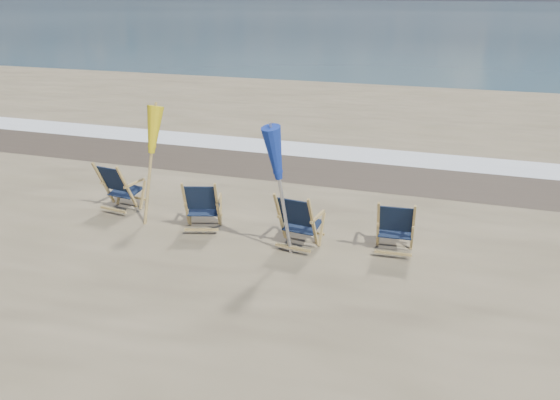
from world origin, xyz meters
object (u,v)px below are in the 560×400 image
(beach_chair_1, at_px, (217,206))
(umbrella_yellow, at_px, (147,136))
(beach_chair_0, at_px, (127,190))
(beach_chair_2, at_px, (313,225))
(beach_chair_3, at_px, (413,230))
(umbrella_blue, at_px, (282,157))

(beach_chair_1, distance_m, umbrella_yellow, 1.80)
(beach_chair_0, height_order, beach_chair_2, same)
(beach_chair_2, bearing_deg, beach_chair_1, -2.60)
(beach_chair_1, relative_size, umbrella_yellow, 0.46)
(beach_chair_3, distance_m, umbrella_yellow, 4.90)
(beach_chair_1, relative_size, beach_chair_2, 0.96)
(beach_chair_3, distance_m, umbrella_blue, 2.41)
(beach_chair_3, bearing_deg, beach_chair_1, -2.97)
(beach_chair_0, distance_m, umbrella_blue, 3.64)
(beach_chair_0, xyz_separation_m, umbrella_yellow, (0.58, -0.09, 1.12))
(beach_chair_0, xyz_separation_m, umbrella_blue, (3.35, -0.77, 1.18))
(umbrella_blue, bearing_deg, beach_chair_3, 17.42)
(beach_chair_2, distance_m, umbrella_blue, 1.28)
(beach_chair_1, distance_m, beach_chair_3, 3.38)
(beach_chair_2, distance_m, umbrella_yellow, 3.43)
(beach_chair_2, relative_size, umbrella_blue, 0.47)
(beach_chair_2, xyz_separation_m, umbrella_yellow, (-3.21, 0.43, 1.12))
(beach_chair_0, height_order, beach_chair_3, beach_chair_0)
(beach_chair_0, relative_size, beach_chair_1, 1.04)
(beach_chair_1, distance_m, beach_chair_2, 1.85)
(beach_chair_0, bearing_deg, beach_chair_1, -178.06)
(beach_chair_0, xyz_separation_m, beach_chair_1, (1.97, -0.21, -0.02))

